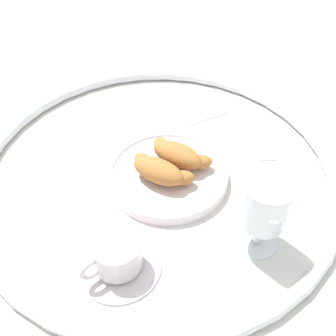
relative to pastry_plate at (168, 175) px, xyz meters
The scene contains 9 objects.
ground_plane 0.03m from the pastry_plate, 149.13° to the right, with size 2.20×2.20×0.00m, color silver.
table_chrome_rim 0.02m from the pastry_plate, 149.13° to the right, with size 0.69×0.69×0.02m, color silver.
pastry_plate is the anchor object (origin of this frame).
croissant_large 0.04m from the pastry_plate, 71.18° to the right, with size 0.12×0.10×0.04m.
croissant_small 0.04m from the pastry_plate, 110.78° to the left, with size 0.12×0.10×0.04m.
coffee_cup_near 0.21m from the pastry_plate, 53.44° to the right, with size 0.14×0.14×0.06m.
juice_glass_left 0.22m from the pastry_plate, 14.36° to the left, with size 0.08×0.08×0.14m.
sugar_packet 0.21m from the pastry_plate, 79.87° to the left, with size 0.05×0.03×0.01m, color white.
folded_napkin 0.24m from the pastry_plate, 133.88° to the left, with size 0.11×0.11×0.01m, color silver.
Camera 1 is at (0.50, -0.28, 0.59)m, focal length 45.48 mm.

